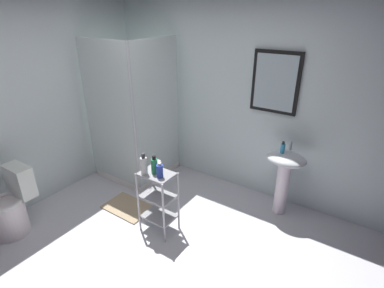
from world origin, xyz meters
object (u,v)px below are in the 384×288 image
Objects in this scene: shower_stall at (137,148)px; pedestal_sink at (284,171)px; storage_cart at (158,197)px; body_wash_bottle_green at (154,166)px; rinse_cup at (157,165)px; hand_soap_bottle at (283,148)px; shampoo_bottle_blue at (160,171)px; bath_mat at (128,207)px; lotion_bottle_white at (144,165)px; toilet at (11,207)px.

pedestal_sink is at bearing 8.70° from shower_stall.
body_wash_bottle_green is at bearing -157.80° from storage_cart.
shower_stall is at bearing 145.33° from rinse_cup.
hand_soap_bottle is 0.84× the size of shampoo_bottle_blue.
body_wash_bottle_green is 2.03× the size of rinse_cup.
hand_soap_bottle is at bearing 32.44° from bath_mat.
lotion_bottle_white reaches higher than rinse_cup.
rinse_cup is (1.30, 1.00, 0.48)m from toilet.
hand_soap_bottle is 1.40× the size of rinse_cup.
body_wash_bottle_green is (-1.00, -1.08, -0.04)m from hand_soap_bottle.
body_wash_bottle_green is at bearing 162.17° from shampoo_bottle_blue.
bath_mat is (0.45, -0.69, -0.45)m from shower_stall.
rinse_cup is (-1.03, -1.00, -0.08)m from hand_soap_bottle.
body_wash_bottle_green reaches higher than storage_cart.
pedestal_sink is 1.50m from storage_cart.
lotion_bottle_white is at bearing -109.10° from rinse_cup.
body_wash_bottle_green is (1.02, -0.77, 0.36)m from shower_stall.
lotion_bottle_white is (1.25, 0.85, 0.53)m from toilet.
shower_stall is at bearing 123.18° from bath_mat.
toilet is 5.40× the size of hand_soap_bottle.
hand_soap_bottle is 1.43m from shampoo_bottle_blue.
shower_stall is 2.08m from hand_soap_bottle.
shampoo_bottle_blue is (1.12, -0.80, 0.35)m from shower_stall.
shower_stall is 9.76× the size of body_wash_bottle_green.
bath_mat is (-1.63, -1.00, -0.57)m from pedestal_sink.
shampoo_bottle_blue is (1.43, 0.89, 0.50)m from toilet.
rinse_cup reaches higher than storage_cart.
bath_mat is (-0.67, 0.11, -0.81)m from shampoo_bottle_blue.
lotion_bottle_white is (-0.18, -0.04, 0.03)m from shampoo_bottle_blue.
pedestal_sink is 1.99m from bath_mat.
bath_mat is at bearing 52.91° from toilet.
hand_soap_bottle reaches higher than rinse_cup.
storage_cart is (-1.03, -1.08, -0.14)m from pedestal_sink.
bath_mat is at bearing 172.91° from storage_cart.
shower_stall is at bearing 138.33° from lotion_bottle_white.
shower_stall reaches higher than shampoo_bottle_blue.
pedestal_sink reaches higher than toilet.
shampoo_bottle_blue is at bearing -41.56° from rinse_cup.
toilet is at bearing -145.77° from lotion_bottle_white.
pedestal_sink is 1.09× the size of storage_cart.
pedestal_sink is at bearing 46.15° from storage_cart.
rinse_cup is (-0.13, 0.11, -0.02)m from shampoo_bottle_blue.
storage_cart is 3.11× the size of lotion_bottle_white.
bath_mat is (0.76, 1.00, -0.31)m from toilet.
hand_soap_bottle is at bearing 8.78° from shower_stall.
lotion_bottle_white reaches higher than bath_mat.
lotion_bottle_white reaches higher than toilet.
shower_stall is 1.29m from storage_cart.
shower_stall is at bearing -171.30° from pedestal_sink.
lotion_bottle_white is at bearing -139.35° from body_wash_bottle_green.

